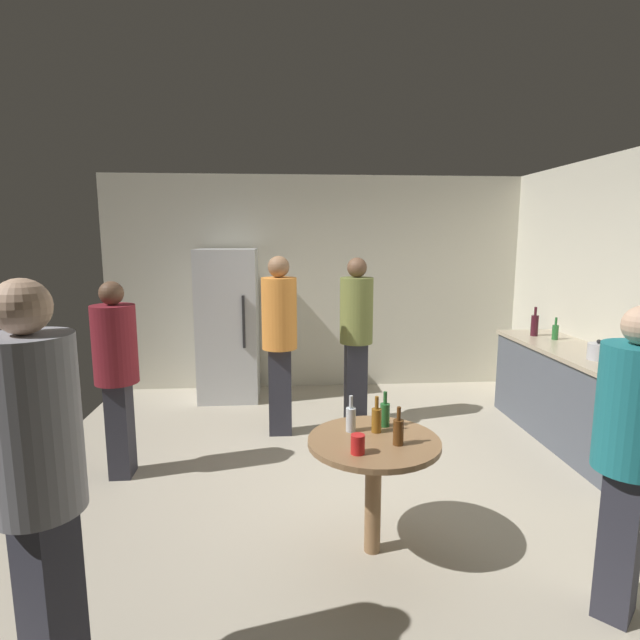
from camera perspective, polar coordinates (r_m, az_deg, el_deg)
ground_plane at (r=4.25m, az=2.39°, el=-18.36°), size 5.20×5.20×0.10m
wall_back at (r=6.41m, az=-0.26°, el=4.21°), size 5.32×0.06×2.70m
refrigerator at (r=6.06m, az=-10.44°, el=-0.54°), size 0.70×0.68×1.80m
kitchen_counter at (r=5.28m, az=27.34°, el=-7.94°), size 0.64×2.22×0.90m
kettle at (r=4.88m, az=29.24°, el=-3.16°), size 0.24×0.17×0.18m
wine_bottle_on_counter at (r=5.74m, az=23.34°, el=-0.51°), size 0.08×0.08×0.31m
beer_bottle_on_counter at (r=5.63m, az=25.32°, el=-1.20°), size 0.06×0.06×0.23m
foreground_table at (r=3.14m, az=6.16°, el=-15.15°), size 0.80×0.80×0.73m
beer_bottle_amber at (r=3.17m, az=6.48°, el=-11.21°), size 0.06×0.06×0.23m
beer_bottle_brown at (r=3.01m, az=8.96°, el=-12.43°), size 0.06×0.06×0.23m
beer_bottle_green at (r=3.27m, az=7.43°, el=-10.59°), size 0.06×0.06×0.23m
beer_bottle_clear at (r=3.17m, az=3.55°, el=-11.17°), size 0.06×0.06×0.23m
plastic_cup_red at (r=2.88m, az=4.34°, el=-13.98°), size 0.08×0.08×0.11m
person_in_teal_shirt at (r=2.94m, az=32.01°, el=-11.69°), size 0.48×0.48×1.62m
person_in_maroon_shirt at (r=4.29m, az=-22.29°, el=-4.78°), size 0.34×0.34×1.60m
person_in_gray_shirt at (r=2.28m, az=-29.58°, el=-14.57°), size 0.47×0.47×1.79m
person_in_olive_shirt at (r=5.15m, az=4.17°, el=-0.84°), size 0.36×0.36×1.73m
person_in_orange_shirt at (r=4.83m, az=-4.66°, el=-1.32°), size 0.35×0.35×1.76m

